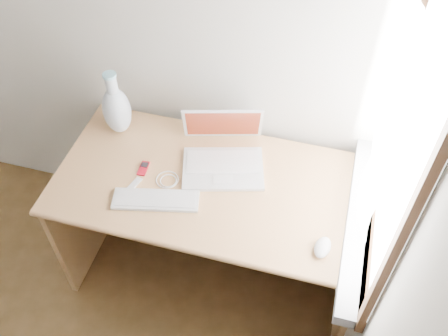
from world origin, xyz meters
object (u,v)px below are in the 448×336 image
(desk, at_px, (218,198))
(vase, at_px, (117,109))
(laptop, at_px, (226,154))
(external_keyboard, at_px, (156,200))

(desk, height_order, vase, vase)
(laptop, distance_m, vase, 0.58)
(laptop, bearing_deg, vase, 156.95)
(desk, xyz_separation_m, external_keyboard, (-0.21, -0.25, 0.23))
(laptop, xyz_separation_m, vase, (-0.57, 0.07, 0.08))
(laptop, relative_size, vase, 1.23)
(external_keyboard, xyz_separation_m, vase, (-0.33, 0.38, 0.13))
(desk, relative_size, vase, 4.13)
(desk, height_order, external_keyboard, external_keyboard)
(desk, xyz_separation_m, laptop, (0.03, 0.05, 0.28))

